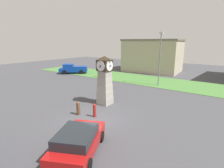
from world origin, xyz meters
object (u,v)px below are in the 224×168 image
bollard_near_tower (95,110)px  clock_tower (105,81)px  pickup_truck (73,69)px  pedestrian_by_cars (100,71)px  car_far_lot (78,141)px  street_lamp_near_road (160,56)px  bollard_mid_row (78,108)px

bollard_near_tower → clock_tower: bearing=113.0°
pickup_truck → pedestrian_by_cars: (6.55, 0.09, 0.09)m
pickup_truck → car_far_lot: bearing=-41.2°
car_far_lot → pickup_truck: pickup_truck is taller
pedestrian_by_cars → street_lamp_near_road: (10.40, 0.30, 3.10)m
bollard_near_tower → bollard_mid_row: 1.47m
bollard_near_tower → car_far_lot: bearing=-58.8°
bollard_mid_row → car_far_lot: bearing=-43.2°
clock_tower → pickup_truck: size_ratio=0.87×
bollard_mid_row → pedestrian_by_cars: 16.02m
pickup_truck → pedestrian_by_cars: pickup_truck is taller
pickup_truck → street_lamp_near_road: street_lamp_near_road is taller
street_lamp_near_road → clock_tower: bearing=-97.8°
pedestrian_by_cars → street_lamp_near_road: 10.86m
clock_tower → bollard_near_tower: (1.25, -2.93, -1.77)m
bollard_near_tower → street_lamp_near_road: size_ratio=0.15×
bollard_mid_row → car_far_lot: (3.87, -3.64, 0.17)m
car_far_lot → street_lamp_near_road: street_lamp_near_road is taller
bollard_near_tower → street_lamp_near_road: bearing=89.3°
clock_tower → car_far_lot: size_ratio=1.00×
clock_tower → street_lamp_near_road: size_ratio=0.65×
car_far_lot → pickup_truck: bearing=138.8°
bollard_mid_row → pickup_truck: bearing=139.3°
clock_tower → pedestrian_by_cars: 13.48m
car_far_lot → pickup_truck: size_ratio=0.87×
bollard_near_tower → pickup_truck: 21.11m
clock_tower → bollard_near_tower: clock_tower is taller
clock_tower → pickup_truck: bearing=147.7°
bollard_mid_row → pedestrian_by_cars: pedestrian_by_cars is taller
street_lamp_near_road → pedestrian_by_cars: bearing=-178.4°
clock_tower → car_far_lot: 8.12m
bollard_near_tower → car_far_lot: size_ratio=0.24×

